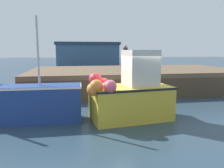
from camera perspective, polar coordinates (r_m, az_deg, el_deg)
name	(u,v)px	position (r m, az deg, el deg)	size (l,w,h in m)	color
ground	(128,116)	(9.45, 4.13, -8.22)	(120.00, 160.00, 0.10)	#283D4C
pier	(136,73)	(15.16, 6.18, 2.91)	(14.19, 7.23, 1.42)	brown
fishing_boat_near_right	(41,103)	(8.73, -18.15, -4.62)	(3.08, 1.10, 3.94)	navy
fishing_boat_mid	(130,94)	(8.58, 4.83, -2.62)	(3.42, 2.09, 2.72)	gold
dockworker	(125,56)	(15.78, 3.52, 7.18)	(0.34, 0.34, 1.72)	#2D3342
warehouse	(87,54)	(41.73, -6.47, 7.86)	(11.44, 6.85, 4.22)	#385675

